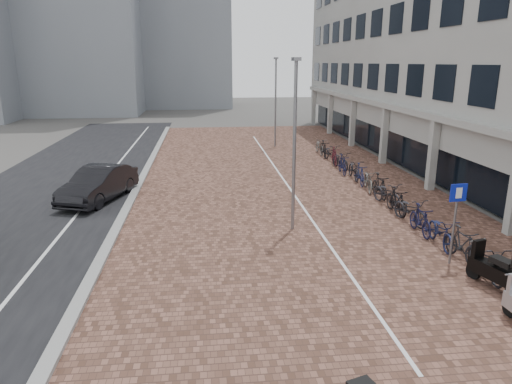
% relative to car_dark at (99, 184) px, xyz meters
% --- Properties ---
extents(ground, '(140.00, 140.00, 0.00)m').
position_rel_car_dark_xyz_m(ground, '(6.50, -10.03, -0.75)').
color(ground, '#474442').
rests_on(ground, ground).
extents(plaza_brick, '(14.50, 42.00, 0.04)m').
position_rel_car_dark_xyz_m(plaza_brick, '(8.50, 1.97, -0.74)').
color(plaza_brick, brown).
rests_on(plaza_brick, ground).
extents(street_asphalt, '(8.00, 50.00, 0.03)m').
position_rel_car_dark_xyz_m(street_asphalt, '(-2.50, 1.97, -0.74)').
color(street_asphalt, black).
rests_on(street_asphalt, ground).
extents(curb, '(0.35, 42.00, 0.14)m').
position_rel_car_dark_xyz_m(curb, '(1.40, 1.97, -0.68)').
color(curb, gray).
rests_on(curb, ground).
extents(lane_line, '(0.12, 44.00, 0.00)m').
position_rel_car_dark_xyz_m(lane_line, '(-0.50, 1.97, -0.72)').
color(lane_line, white).
rests_on(lane_line, street_asphalt).
extents(parking_line, '(0.10, 30.00, 0.00)m').
position_rel_car_dark_xyz_m(parking_line, '(8.70, 1.97, -0.71)').
color(parking_line, white).
rests_on(parking_line, plaza_brick).
extents(office_building, '(8.40, 40.00, 15.00)m').
position_rel_car_dark_xyz_m(office_building, '(19.47, 5.97, 7.70)').
color(office_building, '#A4A49F').
rests_on(office_building, ground).
extents(car_dark, '(2.96, 4.80, 1.49)m').
position_rel_car_dark_xyz_m(car_dark, '(0.00, 0.00, 0.00)').
color(car_dark, black).
rests_on(car_dark, ground).
extents(scooter_mid, '(1.05, 1.87, 1.23)m').
position_rel_car_dark_xyz_m(scooter_mid, '(12.28, -9.77, -0.13)').
color(scooter_mid, black).
rests_on(scooter_mid, ground).
extents(parking_sign, '(0.53, 0.11, 2.53)m').
position_rel_car_dark_xyz_m(parking_sign, '(11.93, -8.14, 0.96)').
color(parking_sign, slate).
rests_on(parking_sign, ground).
extents(lamp_near, '(0.12, 0.12, 6.00)m').
position_rel_car_dark_xyz_m(lamp_near, '(7.77, -4.63, 2.25)').
color(lamp_near, slate).
rests_on(lamp_near, ground).
extents(lamp_far, '(0.12, 0.12, 6.15)m').
position_rel_car_dark_xyz_m(lamp_far, '(9.75, 12.32, 2.33)').
color(lamp_far, slate).
rests_on(lamp_far, ground).
extents(bike_row, '(1.10, 20.40, 1.05)m').
position_rel_car_dark_xyz_m(bike_row, '(12.33, 0.17, -0.23)').
color(bike_row, black).
rests_on(bike_row, ground).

